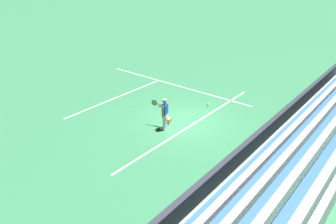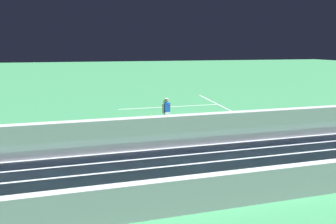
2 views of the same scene
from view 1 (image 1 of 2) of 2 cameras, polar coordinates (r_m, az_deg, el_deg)
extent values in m
plane|color=#337A4C|center=(18.12, 3.18, -1.61)|extent=(160.00, 160.00, 0.00)
cube|color=white|center=(17.87, 4.48, -2.06)|extent=(12.00, 0.10, 0.01)
cube|color=white|center=(23.34, 1.17, 4.75)|extent=(0.10, 12.00, 0.01)
cube|color=white|center=(21.48, -8.78, 2.58)|extent=(8.22, 0.10, 0.01)
cube|color=#2D333D|center=(16.02, 16.12, -4.29)|extent=(25.77, 0.24, 1.10)
cube|color=silver|center=(15.16, 14.03, -5.58)|extent=(2.80, 0.01, 0.44)
cube|color=silver|center=(12.24, 5.66, -13.16)|extent=(2.20, 0.01, 0.40)
cube|color=#9EA3A8|center=(15.49, 23.56, -6.63)|extent=(24.48, 3.20, 1.10)
cube|color=blue|center=(15.45, 19.77, -3.33)|extent=(23.99, 0.40, 0.12)
cube|color=#9EA3A8|center=(15.31, 20.82, -3.15)|extent=(24.48, 0.24, 0.45)
cube|color=blue|center=(15.06, 22.83, -2.68)|extent=(23.99, 0.40, 0.12)
cube|color=#9EA3A8|center=(14.94, 23.93, -2.49)|extent=(24.48, 0.24, 0.45)
cube|color=blue|center=(14.72, 26.04, -2.00)|extent=(23.99, 0.40, 0.12)
cube|color=#9EA3A8|center=(14.62, 27.19, -1.79)|extent=(24.48, 0.24, 0.45)
cylinder|color=silver|center=(16.96, -0.67, -1.89)|extent=(0.15, 0.15, 0.88)
cylinder|color=silver|center=(17.14, -0.37, -1.59)|extent=(0.15, 0.15, 0.88)
cube|color=white|center=(17.17, -0.85, -3.03)|extent=(0.18, 0.30, 0.09)
cube|color=white|center=(17.35, -0.55, -2.71)|extent=(0.18, 0.30, 0.09)
cube|color=silver|center=(16.89, -0.53, -0.65)|extent=(0.39, 0.30, 0.20)
cube|color=#194CB2|center=(16.73, -0.53, 0.49)|extent=(0.40, 0.30, 0.58)
sphere|color=#A37556|center=(16.56, -0.57, 1.84)|extent=(0.21, 0.21, 0.21)
cylinder|color=white|center=(16.53, -0.57, 2.13)|extent=(0.20, 0.20, 0.05)
cylinder|color=#A37556|center=(16.55, -0.87, 0.03)|extent=(0.09, 0.09, 0.56)
cylinder|color=#A37556|center=(16.99, -0.82, 1.07)|extent=(0.24, 0.59, 0.24)
cylinder|color=black|center=(17.06, -1.55, 1.35)|extent=(0.11, 0.30, 0.03)
torus|color=black|center=(17.16, -2.41, 1.63)|extent=(0.11, 0.31, 0.31)
cylinder|color=#D6D14C|center=(17.16, -2.41, 1.63)|extent=(0.08, 0.26, 0.27)
cube|color=#A87F51|center=(17.90, -0.03, -1.47)|extent=(0.47, 0.40, 0.26)
sphere|color=#CCE533|center=(19.45, -6.88, 0.31)|extent=(0.07, 0.07, 0.07)
sphere|color=#CCE533|center=(18.21, 1.31, -1.32)|extent=(0.07, 0.07, 0.07)
sphere|color=#CCE533|center=(19.49, -5.96, 0.41)|extent=(0.07, 0.07, 0.07)
sphere|color=#CCE533|center=(18.75, -8.34, -0.78)|extent=(0.07, 0.07, 0.07)
cylinder|color=yellow|center=(19.96, 6.95, 1.21)|extent=(0.07, 0.07, 0.22)
camera|label=2|loc=(10.42, 63.64, -10.10)|focal=28.00mm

